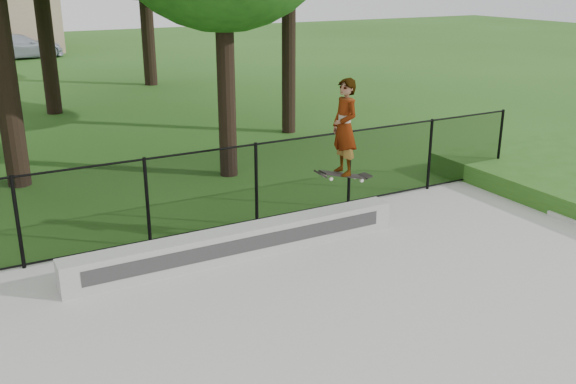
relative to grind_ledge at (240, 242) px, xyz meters
name	(u,v)px	position (x,y,z in m)	size (l,w,h in m)	color
grind_ledge	(240,242)	(0.00, 0.00, 0.00)	(5.61, 0.40, 0.48)	#A9AAA4
car_c	(19,46)	(0.27, 28.93, 0.35)	(1.82, 4.10, 1.30)	#A7ADBE
skater_airborne	(345,129)	(1.75, -0.29, 1.71)	(0.82, 0.59, 1.74)	black
chainlink_fence	(147,201)	(-1.12, 1.20, 0.51)	(16.06, 0.06, 1.50)	black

